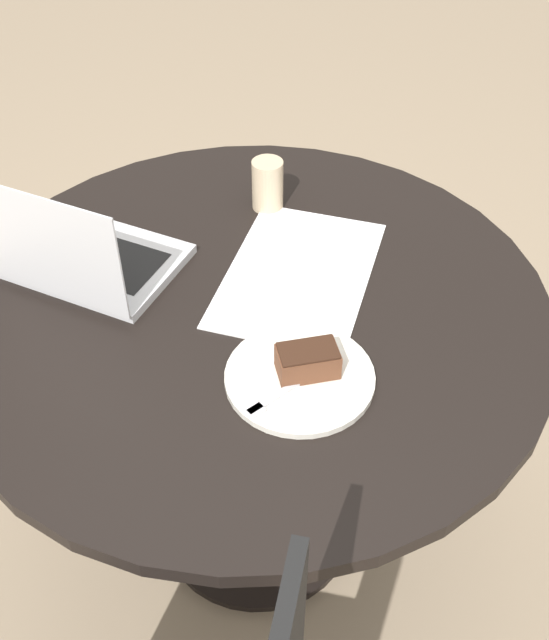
# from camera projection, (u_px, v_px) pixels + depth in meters

# --- Properties ---
(ground_plane) EXTENTS (12.00, 12.00, 0.00)m
(ground_plane) POSITION_uv_depth(u_px,v_px,m) (258.00, 521.00, 1.89)
(ground_plane) COLOR gray
(dining_table) EXTENTS (1.10, 1.10, 0.75)m
(dining_table) POSITION_uv_depth(u_px,v_px,m) (254.00, 358.00, 1.49)
(dining_table) COLOR black
(dining_table) RESTS_ON ground_plane
(paper_document) EXTENTS (0.41, 0.28, 0.00)m
(paper_document) POSITION_uv_depth(u_px,v_px,m) (299.00, 273.00, 1.43)
(paper_document) COLOR white
(paper_document) RESTS_ON dining_table
(plate) EXTENTS (0.25, 0.25, 0.01)m
(plate) POSITION_uv_depth(u_px,v_px,m) (300.00, 377.00, 1.23)
(plate) COLOR silver
(plate) RESTS_ON dining_table
(cake_slice) EXTENTS (0.10, 0.11, 0.05)m
(cake_slice) POSITION_uv_depth(u_px,v_px,m) (308.00, 361.00, 1.21)
(cake_slice) COLOR brown
(cake_slice) RESTS_ON plate
(fork) EXTENTS (0.15, 0.12, 0.00)m
(fork) POSITION_uv_depth(u_px,v_px,m) (281.00, 393.00, 1.19)
(fork) COLOR silver
(fork) RESTS_ON plate
(coffee_glass) EXTENTS (0.07, 0.07, 0.11)m
(coffee_glass) POSITION_uv_depth(u_px,v_px,m) (268.00, 185.00, 1.56)
(coffee_glass) COLOR #C6AD89
(coffee_glass) RESTS_ON dining_table
(laptop) EXTENTS (0.29, 0.34, 0.23)m
(laptop) POSITION_uv_depth(u_px,v_px,m) (85.00, 257.00, 1.40)
(laptop) COLOR silver
(laptop) RESTS_ON dining_table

